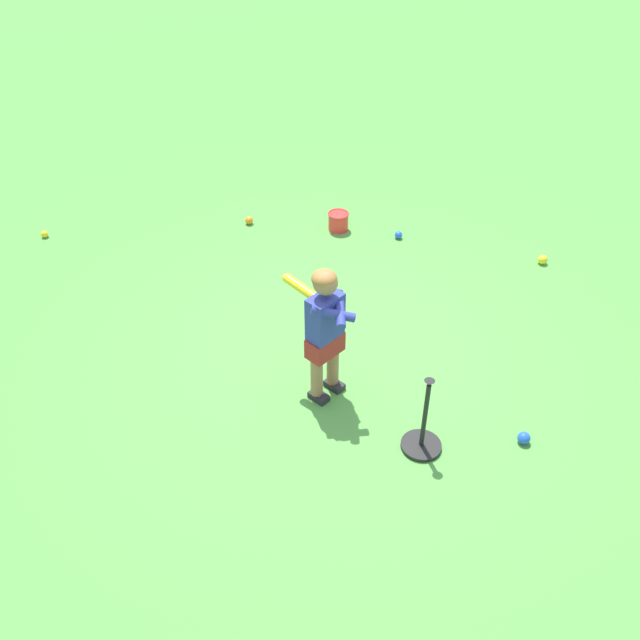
{
  "coord_description": "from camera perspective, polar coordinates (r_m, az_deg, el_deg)",
  "views": [
    {
      "loc": [
        -0.6,
        -4.01,
        3.58
      ],
      "look_at": [
        -0.13,
        -0.04,
        0.45
      ],
      "focal_mm": 38.47,
      "sensor_mm": 36.0,
      "label": 1
    }
  ],
  "objects": [
    {
      "name": "ground_plane",
      "position": [
        5.41,
        1.34,
        -3.41
      ],
      "size": [
        40.0,
        40.0,
        0.0
      ],
      "primitive_type": "plane",
      "color": "#519942"
    },
    {
      "name": "child_batter",
      "position": [
        4.72,
        0.39,
        -0.29
      ],
      "size": [
        0.47,
        0.52,
        1.08
      ],
      "color": "#232328",
      "rests_on": "ground"
    },
    {
      "name": "play_ball_near_batter",
      "position": [
        6.93,
        6.55,
        7.04
      ],
      "size": [
        0.08,
        0.08,
        0.08
      ],
      "primitive_type": "sphere",
      "color": "blue",
      "rests_on": "ground"
    },
    {
      "name": "play_ball_center_lawn",
      "position": [
        7.17,
        -5.92,
        8.25
      ],
      "size": [
        0.08,
        0.08,
        0.08
      ],
      "primitive_type": "sphere",
      "color": "orange",
      "rests_on": "ground"
    },
    {
      "name": "play_ball_far_right",
      "position": [
        6.83,
        18.03,
        4.8
      ],
      "size": [
        0.09,
        0.09,
        0.09
      ],
      "primitive_type": "sphere",
      "color": "yellow",
      "rests_on": "ground"
    },
    {
      "name": "play_ball_behind_batter",
      "position": [
        4.97,
        16.6,
        -9.38
      ],
      "size": [
        0.09,
        0.09,
        0.09
      ],
      "primitive_type": "sphere",
      "color": "blue",
      "rests_on": "ground"
    },
    {
      "name": "play_ball_midfield",
      "position": [
        7.44,
        -21.94,
        6.65
      ],
      "size": [
        0.07,
        0.07,
        0.07
      ],
      "primitive_type": "sphere",
      "color": "yellow",
      "rests_on": "ground"
    },
    {
      "name": "batting_tee",
      "position": [
        4.75,
        8.5,
        -9.57
      ],
      "size": [
        0.28,
        0.28,
        0.62
      ],
      "color": "black",
      "rests_on": "ground"
    },
    {
      "name": "toy_bucket",
      "position": [
        7.01,
        1.53,
        8.24
      ],
      "size": [
        0.22,
        0.22,
        0.19
      ],
      "color": "red",
      "rests_on": "ground"
    }
  ]
}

